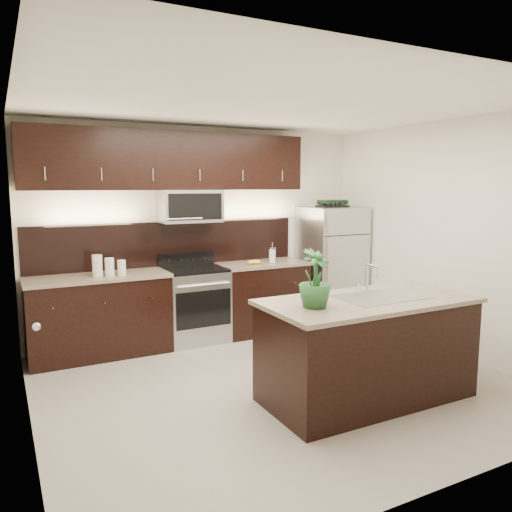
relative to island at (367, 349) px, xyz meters
The scene contains 12 objects.
ground 0.98m from the island, 129.37° to the left, with size 4.50×4.50×0.00m, color gray.
room_walls 1.52m from the island, 136.31° to the left, with size 4.52×4.02×2.71m.
counter_run 2.56m from the island, 113.02° to the left, with size 3.51×0.65×0.94m.
upper_fixtures 3.16m from the island, 111.28° to the left, with size 3.49×0.40×1.66m.
island is the anchor object (origin of this frame).
sink_faucet 0.51m from the island, ahead, with size 0.84×0.50×0.28m.
refrigerator 2.64m from the island, 61.31° to the left, with size 0.80×0.72×1.65m, color #B2B2B7.
wine_rack 2.89m from the island, 61.31° to the left, with size 0.41×0.25×0.10m.
plant 0.94m from the island, behind, with size 0.28×0.28×0.49m, color #1F4E22.
canisters 3.00m from the island, 129.37° to the left, with size 0.36×0.17×0.24m.
french_press 2.39m from the island, 82.66° to the left, with size 0.09×0.09×0.26m.
bananas 2.33m from the island, 91.27° to the left, with size 0.18×0.14×0.05m, color yellow.
Camera 1 is at (-2.39, -4.10, 1.96)m, focal length 35.00 mm.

